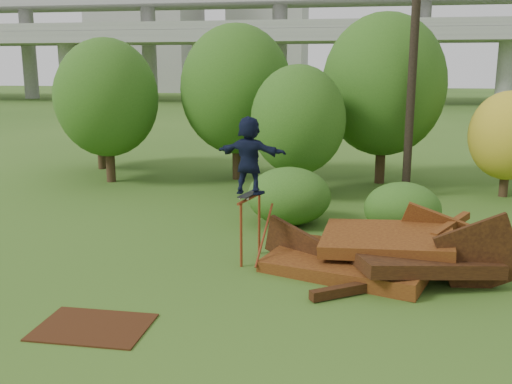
% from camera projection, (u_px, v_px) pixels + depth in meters
% --- Properties ---
extents(ground, '(240.00, 240.00, 0.00)m').
position_uv_depth(ground, '(278.00, 294.00, 11.21)').
color(ground, '#2D5116').
rests_on(ground, ground).
extents(scrap_pile, '(5.56, 3.51, 1.88)m').
position_uv_depth(scrap_pile, '(381.00, 256.00, 12.29)').
color(scrap_pile, '#401A0B').
rests_on(scrap_pile, ground).
extents(grind_rail, '(0.37, 1.28, 1.50)m').
position_uv_depth(grind_rail, '(250.00, 219.00, 13.01)').
color(grind_rail, maroon).
rests_on(grind_rail, ground).
extents(skateboard, '(0.41, 0.86, 0.09)m').
position_uv_depth(skateboard, '(249.00, 194.00, 12.84)').
color(skateboard, black).
rests_on(skateboard, grind_rail).
extents(skater, '(1.69, 0.83, 1.74)m').
position_uv_depth(skater, '(249.00, 155.00, 12.65)').
color(skater, black).
rests_on(skater, skateboard).
extents(flat_plate, '(1.90, 1.36, 0.03)m').
position_uv_depth(flat_plate, '(93.00, 327.00, 9.76)').
color(flat_plate, '#3A1D0C').
rests_on(flat_plate, ground).
extents(tree_0, '(3.89, 3.89, 5.48)m').
position_uv_depth(tree_0, '(107.00, 98.00, 21.59)').
color(tree_0, black).
rests_on(tree_0, ground).
extents(tree_1, '(4.34, 4.34, 6.03)m').
position_uv_depth(tree_1, '(236.00, 89.00, 22.07)').
color(tree_1, black).
rests_on(tree_1, ground).
extents(tree_2, '(3.18, 3.18, 4.48)m').
position_uv_depth(tree_2, '(298.00, 120.00, 18.99)').
color(tree_2, black).
rests_on(tree_2, ground).
extents(tree_3, '(4.60, 4.60, 6.38)m').
position_uv_depth(tree_3, '(384.00, 85.00, 21.25)').
color(tree_3, black).
rests_on(tree_3, ground).
extents(tree_4, '(2.62, 2.62, 3.62)m').
position_uv_depth(tree_4, '(508.00, 136.00, 19.27)').
color(tree_4, black).
rests_on(tree_4, ground).
extents(tree_6, '(3.78, 3.78, 5.28)m').
position_uv_depth(tree_6, '(98.00, 98.00, 24.49)').
color(tree_6, black).
rests_on(tree_6, ground).
extents(shrub_left, '(2.36, 2.18, 1.64)m').
position_uv_depth(shrub_left, '(289.00, 196.00, 16.07)').
color(shrub_left, '#1F4612').
rests_on(shrub_left, ground).
extents(shrub_right, '(2.01, 1.84, 1.43)m').
position_uv_depth(shrub_right, '(402.00, 209.00, 15.03)').
color(shrub_right, '#1F4612').
rests_on(shrub_right, ground).
extents(utility_pole, '(1.40, 0.28, 9.45)m').
position_uv_depth(utility_pole, '(413.00, 54.00, 18.47)').
color(utility_pole, black).
rests_on(utility_pole, ground).
extents(freeway_overpass, '(160.00, 15.00, 13.70)m').
position_uv_depth(freeway_overpass, '(350.00, 18.00, 69.52)').
color(freeway_overpass, gray).
rests_on(freeway_overpass, ground).
extents(building_right, '(14.00, 14.00, 28.00)m').
position_uv_depth(building_right, '(269.00, 16.00, 109.06)').
color(building_right, '#9E9E99').
rests_on(building_right, ground).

